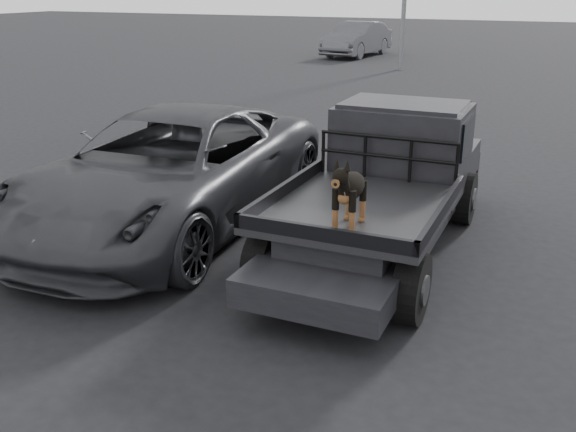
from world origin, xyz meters
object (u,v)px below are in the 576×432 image
at_px(flatbed_ute, 380,217).
at_px(dog, 350,192).
at_px(distant_car_a, 357,39).
at_px(parked_suv, 170,171).

relative_size(flatbed_ute, dog, 7.30).
height_order(dog, distant_car_a, dog).
distance_m(dog, parked_suv, 3.41).
bearing_deg(distant_car_a, flatbed_ute, -65.05).
relative_size(dog, parked_suv, 0.13).
height_order(flatbed_ute, parked_suv, parked_suv).
bearing_deg(flatbed_ute, dog, -86.28).
relative_size(flatbed_ute, distant_car_a, 1.12).
distance_m(flatbed_ute, parked_suv, 3.03).
distance_m(flatbed_ute, dog, 1.82).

